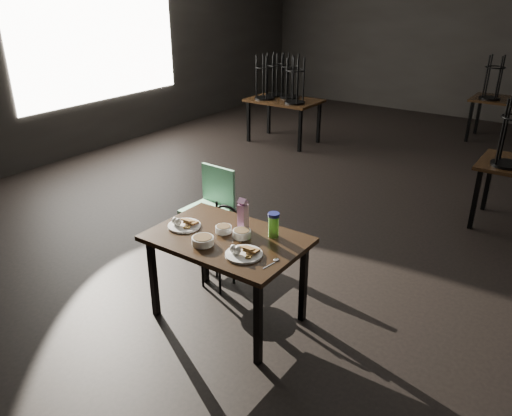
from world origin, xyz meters
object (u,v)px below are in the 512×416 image
Objects in this scene: juice_carton at (243,215)px; bentwood_chair at (222,240)px; main_table at (227,246)px; water_bottle at (274,225)px; school_chair at (211,203)px.

bentwood_chair is (-0.39, 0.20, -0.43)m from juice_carton.
water_bottle reaches higher than main_table.
water_bottle is (0.29, 0.22, 0.18)m from main_table.
water_bottle is 1.31m from school_chair.
bentwood_chair is at bearing 133.59° from main_table.
water_bottle is at bearing 6.95° from juice_carton.
bentwood_chair is 0.64m from school_chair.
school_chair is at bearing 141.43° from bentwood_chair.
main_table is at bearing -143.12° from water_bottle.
school_chair is (-0.47, 0.42, 0.09)m from bentwood_chair.
water_bottle is 0.22× the size of school_chair.
juice_carton is 0.61m from bentwood_chair.
juice_carton is 0.27m from water_bottle.
school_chair is at bearing 135.84° from main_table.
school_chair is (-0.84, 0.81, -0.13)m from main_table.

